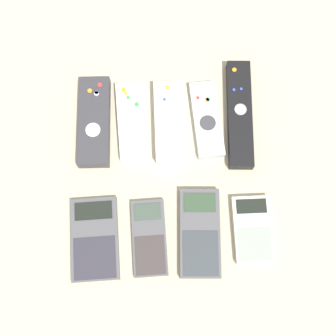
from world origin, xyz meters
TOP-DOWN VIEW (x-y plane):
  - ground_plane at (0.00, 0.00)m, footprint 3.00×3.00m
  - remote_0 at (-0.14, 0.13)m, footprint 0.06×0.18m
  - remote_1 at (-0.06, 0.13)m, footprint 0.06×0.16m
  - remote_2 at (0.01, 0.12)m, footprint 0.06×0.16m
  - remote_3 at (0.08, 0.12)m, footprint 0.06×0.16m
  - remote_4 at (0.14, 0.13)m, footprint 0.06×0.22m
  - calculator_0 at (-0.14, -0.09)m, footprint 0.09×0.15m
  - calculator_1 at (-0.04, -0.10)m, footprint 0.06×0.14m
  - calculator_2 at (0.05, -0.09)m, footprint 0.08×0.16m
  - calculator_3 at (0.15, -0.09)m, footprint 0.07×0.12m

SIDE VIEW (x-z plane):
  - ground_plane at x=0.00m, z-range 0.00..0.00m
  - calculator_1 at x=-0.04m, z-range 0.00..0.01m
  - calculator_0 at x=-0.14m, z-range 0.00..0.01m
  - remote_3 at x=0.08m, z-range 0.00..0.02m
  - calculator_3 at x=0.15m, z-range 0.00..0.02m
  - calculator_2 at x=0.05m, z-range 0.00..0.02m
  - remote_1 at x=-0.06m, z-range 0.00..0.02m
  - remote_4 at x=0.14m, z-range 0.00..0.03m
  - remote_0 at x=-0.14m, z-range 0.00..0.03m
  - remote_2 at x=0.01m, z-range 0.00..0.03m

